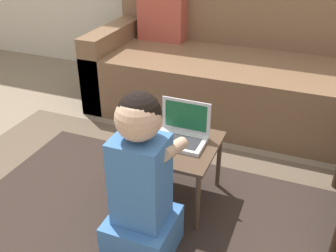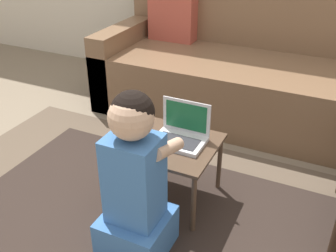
{
  "view_description": "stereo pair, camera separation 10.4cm",
  "coord_description": "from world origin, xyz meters",
  "px_view_note": "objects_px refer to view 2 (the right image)",
  "views": [
    {
      "loc": [
        0.66,
        -1.49,
        1.36
      ],
      "look_at": [
        0.02,
        0.09,
        0.4
      ],
      "focal_mm": 42.0,
      "sensor_mm": 36.0,
      "label": 1
    },
    {
      "loc": [
        0.75,
        -1.45,
        1.36
      ],
      "look_at": [
        0.02,
        0.09,
        0.4
      ],
      "focal_mm": 42.0,
      "sensor_mm": 36.0,
      "label": 2
    }
  ],
  "objects_px": {
    "couch": "(262,74)",
    "computer_mouse": "(139,138)",
    "laptop": "(181,135)",
    "person_seated": "(135,185)",
    "laptop_desk": "(168,149)"
  },
  "relations": [
    {
      "from": "couch",
      "to": "laptop",
      "type": "distance_m",
      "value": 1.14
    },
    {
      "from": "laptop_desk",
      "to": "computer_mouse",
      "type": "height_order",
      "value": "computer_mouse"
    },
    {
      "from": "laptop_desk",
      "to": "person_seated",
      "type": "xyz_separation_m",
      "value": [
        0.03,
        -0.38,
        0.06
      ]
    },
    {
      "from": "laptop_desk",
      "to": "couch",
      "type": "bearing_deg",
      "value": 80.74
    },
    {
      "from": "laptop",
      "to": "computer_mouse",
      "type": "xyz_separation_m",
      "value": [
        -0.19,
        -0.08,
        -0.02
      ]
    },
    {
      "from": "computer_mouse",
      "to": "person_seated",
      "type": "distance_m",
      "value": 0.37
    },
    {
      "from": "couch",
      "to": "computer_mouse",
      "type": "relative_size",
      "value": 22.82
    },
    {
      "from": "person_seated",
      "to": "laptop_desk",
      "type": "bearing_deg",
      "value": 95.09
    },
    {
      "from": "laptop",
      "to": "computer_mouse",
      "type": "distance_m",
      "value": 0.21
    },
    {
      "from": "computer_mouse",
      "to": "laptop_desk",
      "type": "bearing_deg",
      "value": 20.22
    },
    {
      "from": "person_seated",
      "to": "laptop",
      "type": "bearing_deg",
      "value": 87.42
    },
    {
      "from": "laptop",
      "to": "computer_mouse",
      "type": "bearing_deg",
      "value": -155.66
    },
    {
      "from": "laptop_desk",
      "to": "computer_mouse",
      "type": "bearing_deg",
      "value": -159.78
    },
    {
      "from": "couch",
      "to": "computer_mouse",
      "type": "distance_m",
      "value": 1.25
    },
    {
      "from": "laptop_desk",
      "to": "computer_mouse",
      "type": "xyz_separation_m",
      "value": [
        -0.13,
        -0.05,
        0.06
      ]
    }
  ]
}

